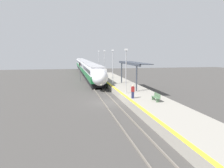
% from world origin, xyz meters
% --- Properties ---
extents(ground_plane, '(120.00, 120.00, 0.00)m').
position_xyz_m(ground_plane, '(0.00, 0.00, 0.00)').
color(ground_plane, '#423F3D').
extents(rail_left, '(0.08, 90.00, 0.15)m').
position_xyz_m(rail_left, '(-0.72, 0.00, 0.07)').
color(rail_left, slate).
rests_on(rail_left, ground_plane).
extents(rail_right, '(0.08, 90.00, 0.15)m').
position_xyz_m(rail_right, '(0.72, 0.00, 0.07)').
color(rail_right, slate).
rests_on(rail_right, ground_plane).
extents(train, '(2.73, 64.02, 3.88)m').
position_xyz_m(train, '(0.00, 38.31, 2.23)').
color(train, black).
rests_on(train, ground_plane).
extents(platform_right, '(4.85, 64.00, 0.92)m').
position_xyz_m(platform_right, '(4.15, 0.00, 0.46)').
color(platform_right, gray).
rests_on(platform_right, ground_plane).
extents(platform_bench, '(0.44, 1.64, 0.89)m').
position_xyz_m(platform_bench, '(4.55, -4.24, 1.39)').
color(platform_bench, '#4C6B4C').
rests_on(platform_bench, platform_right).
extents(person_waiting, '(0.36, 0.22, 1.60)m').
position_xyz_m(person_waiting, '(2.43, -2.27, 1.74)').
color(person_waiting, navy).
rests_on(person_waiting, platform_right).
extents(railway_signal, '(0.28, 0.28, 4.17)m').
position_xyz_m(railway_signal, '(-2.45, 22.17, 2.56)').
color(railway_signal, '#59595E').
rests_on(railway_signal, ground_plane).
extents(lamppost_near, '(0.36, 0.20, 5.87)m').
position_xyz_m(lamppost_near, '(2.45, 0.99, 4.25)').
color(lamppost_near, '#9E9EA3').
rests_on(lamppost_near, platform_right).
extents(lamppost_mid, '(0.36, 0.20, 5.87)m').
position_xyz_m(lamppost_mid, '(2.45, 9.67, 4.25)').
color(lamppost_mid, '#9E9EA3').
rests_on(lamppost_mid, platform_right).
extents(lamppost_far, '(0.36, 0.20, 5.87)m').
position_xyz_m(lamppost_far, '(2.45, 18.34, 4.25)').
color(lamppost_far, '#9E9EA3').
rests_on(lamppost_far, platform_right).
extents(lamppost_farthest, '(0.36, 0.20, 5.87)m').
position_xyz_m(lamppost_farthest, '(2.45, 27.02, 4.25)').
color(lamppost_farthest, '#9E9EA3').
rests_on(lamppost_farthest, platform_right).
extents(station_canopy, '(2.02, 11.77, 3.85)m').
position_xyz_m(station_canopy, '(4.95, 6.83, 4.52)').
color(station_canopy, '#333842').
rests_on(station_canopy, platform_right).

